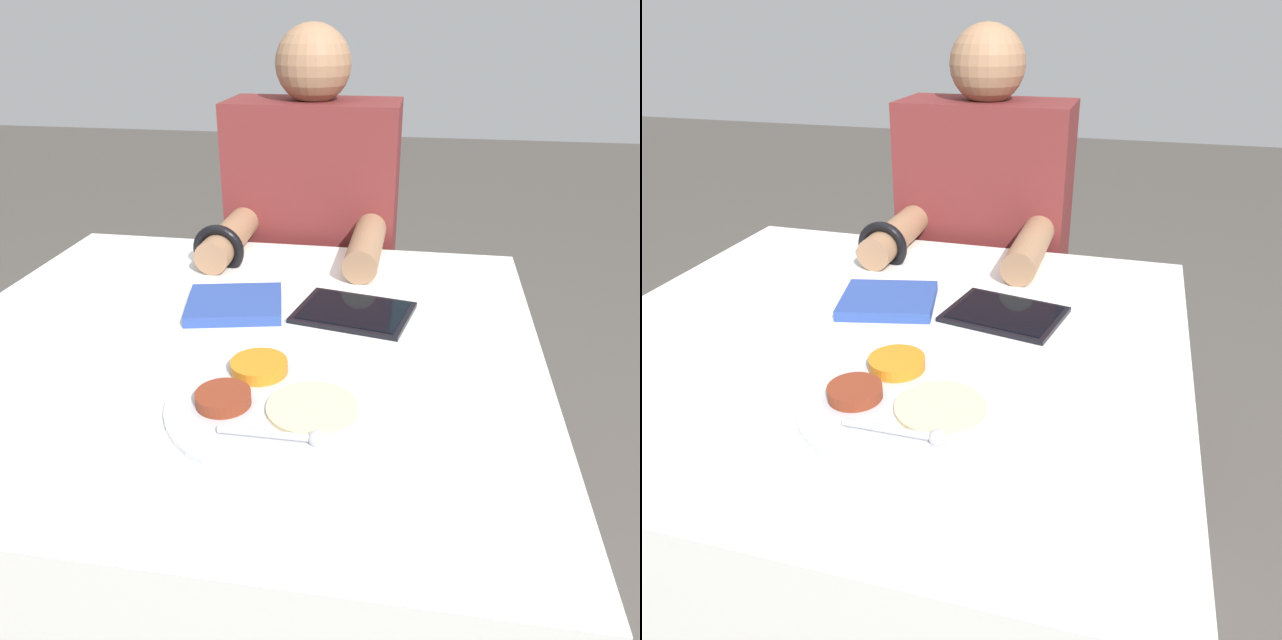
{
  "view_description": "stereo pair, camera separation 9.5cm",
  "coord_description": "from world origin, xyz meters",
  "views": [
    {
      "loc": [
        0.29,
        -0.87,
        1.2
      ],
      "look_at": [
        0.15,
        -0.03,
        0.78
      ],
      "focal_mm": 35.0,
      "sensor_mm": 36.0,
      "label": 1
    },
    {
      "loc": [
        0.38,
        -0.85,
        1.2
      ],
      "look_at": [
        0.15,
        -0.03,
        0.78
      ],
      "focal_mm": 35.0,
      "sensor_mm": 36.0,
      "label": 2
    }
  ],
  "objects": [
    {
      "name": "dining_table",
      "position": [
        0.0,
        0.0,
        0.36
      ],
      "size": [
        0.99,
        0.94,
        0.72
      ],
      "color": "silver",
      "rests_on": "ground_plane"
    },
    {
      "name": "red_notebook",
      "position": [
        -0.03,
        0.11,
        0.73
      ],
      "size": [
        0.19,
        0.18,
        0.02
      ],
      "color": "silver",
      "rests_on": "dining_table"
    },
    {
      "name": "ground_plane",
      "position": [
        0.0,
        0.0,
        0.0
      ],
      "size": [
        12.0,
        12.0,
        0.0
      ],
      "primitive_type": "plane",
      "color": "#4C4742"
    },
    {
      "name": "person_diner",
      "position": [
        0.03,
        0.6,
        0.55
      ],
      "size": [
        0.41,
        0.46,
        1.18
      ],
      "color": "black",
      "rests_on": "ground_plane"
    },
    {
      "name": "thali_tray",
      "position": [
        0.11,
        -0.17,
        0.73
      ],
      "size": [
        0.3,
        0.3,
        0.03
      ],
      "color": "#B7BABF",
      "rests_on": "dining_table"
    },
    {
      "name": "tablet_device",
      "position": [
        0.18,
        0.12,
        0.72
      ],
      "size": [
        0.22,
        0.18,
        0.01
      ],
      "color": "black",
      "rests_on": "dining_table"
    }
  ]
}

